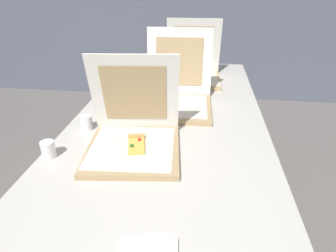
% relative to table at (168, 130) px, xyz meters
% --- Properties ---
extents(table, '(0.94, 2.13, 0.74)m').
position_rel_table_xyz_m(table, '(0.00, 0.00, 0.00)').
color(table, beige).
rests_on(table, ground).
extents(pizza_box_front, '(0.40, 0.40, 0.38)m').
position_rel_table_xyz_m(pizza_box_front, '(-0.11, -0.26, 0.10)').
color(pizza_box_front, tan).
rests_on(pizza_box_front, table).
extents(pizza_box_middle, '(0.38, 0.44, 0.38)m').
position_rel_table_xyz_m(pizza_box_middle, '(0.03, 0.20, 0.10)').
color(pizza_box_middle, tan).
rests_on(pizza_box_middle, table).
extents(pizza_box_back, '(0.38, 0.38, 0.38)m').
position_rel_table_xyz_m(pizza_box_back, '(0.09, 0.66, 0.10)').
color(pizza_box_back, tan).
rests_on(pizza_box_back, table).
extents(cup_white_near_center, '(0.05, 0.05, 0.07)m').
position_rel_table_xyz_m(cup_white_near_center, '(-0.36, -0.12, 0.08)').
color(cup_white_near_center, white).
rests_on(cup_white_near_center, table).
extents(cup_white_mid, '(0.05, 0.05, 0.07)m').
position_rel_table_xyz_m(cup_white_mid, '(-0.29, 0.09, 0.08)').
color(cup_white_mid, white).
rests_on(cup_white_mid, table).
extents(cup_white_far, '(0.05, 0.05, 0.07)m').
position_rel_table_xyz_m(cup_white_far, '(-0.25, 0.31, 0.08)').
color(cup_white_far, white).
rests_on(cup_white_far, table).
extents(cup_white_near_left, '(0.05, 0.05, 0.07)m').
position_rel_table_xyz_m(cup_white_near_left, '(-0.43, -0.36, 0.08)').
color(cup_white_near_left, white).
rests_on(cup_white_near_left, table).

